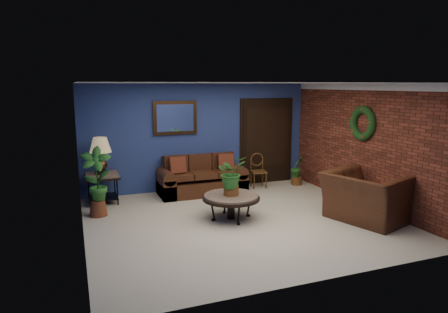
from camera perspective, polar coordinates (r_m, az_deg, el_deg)
name	(u,v)px	position (r m, az deg, el deg)	size (l,w,h in m)	color
floor	(241,220)	(7.49, 2.44, -9.05)	(5.50, 5.50, 0.00)	#BEB59E
wall_back	(200,137)	(9.49, -3.47, 2.83)	(5.50, 0.04, 2.50)	navy
wall_left	(79,164)	(6.60, -19.98, -1.06)	(0.04, 5.00, 2.50)	navy
wall_right_brick	(365,145)	(8.63, 19.54, 1.50)	(0.04, 5.00, 2.50)	maroon
ceiling	(242,83)	(7.07, 2.59, 10.45)	(5.50, 5.00, 0.02)	silver
crown_molding	(368,87)	(8.52, 19.86, 9.36)	(0.03, 5.00, 0.14)	white
wall_mirror	(175,118)	(9.25, -6.99, 5.50)	(1.02, 0.06, 0.77)	#452A13
closet_door	(266,142)	(10.15, 6.07, 2.13)	(1.44, 0.06, 2.18)	black
wreath	(363,123)	(8.57, 19.20, 4.51)	(0.72, 0.72, 0.16)	black
sofa	(201,180)	(9.24, -3.27, -3.43)	(1.97, 0.85, 0.89)	#421F13
coffee_table	(231,198)	(7.44, 1.02, -5.94)	(1.07, 1.07, 0.46)	#504B46
end_table	(102,181)	(8.78, -17.01, -3.31)	(0.69, 0.69, 0.63)	#504B46
table_lamp	(101,151)	(8.66, -17.22, 0.73)	(0.45, 0.45, 0.74)	#452A13
side_chair	(258,168)	(9.76, 4.86, -1.65)	(0.41, 0.41, 0.83)	#543418
armchair	(367,197)	(7.80, 19.70, -5.44)	(1.37, 1.20, 0.89)	#421F13
coffee_plant	(231,174)	(7.32, 1.04, -2.47)	(0.65, 0.60, 0.73)	brown
floor_plant	(297,170)	(10.11, 10.36, -1.95)	(0.34, 0.29, 0.73)	brown
tall_plant	(97,180)	(7.90, -17.74, -3.17)	(0.64, 0.51, 1.33)	brown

